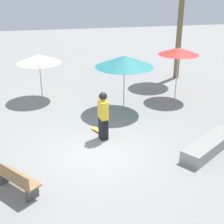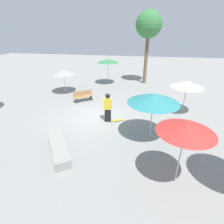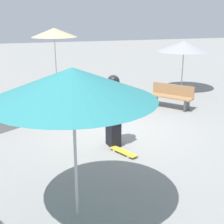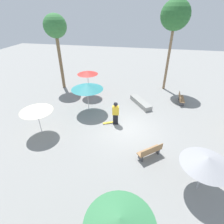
% 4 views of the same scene
% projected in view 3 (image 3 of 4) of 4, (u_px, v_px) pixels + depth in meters
% --- Properties ---
extents(ground_plane, '(60.00, 60.00, 0.00)m').
position_uv_depth(ground_plane, '(118.00, 131.00, 9.21)').
color(ground_plane, gray).
extents(skater_main, '(0.34, 0.53, 1.87)m').
position_uv_depth(skater_main, '(113.00, 109.00, 7.90)').
color(skater_main, black).
rests_on(skater_main, ground_plane).
extents(skateboard, '(0.54, 0.81, 0.07)m').
position_uv_depth(skateboard, '(123.00, 152.00, 7.69)').
color(skateboard, gold).
rests_on(skateboard, ground_plane).
extents(bench_far, '(1.36, 1.51, 0.85)m').
position_uv_depth(bench_far, '(171.00, 96.00, 11.35)').
color(bench_far, '#47474C').
rests_on(bench_far, ground_plane).
extents(shade_umbrella_tan, '(2.30, 2.30, 2.62)m').
position_uv_depth(shade_umbrella_tan, '(54.00, 33.00, 15.56)').
color(shade_umbrella_tan, '#B7B7BC').
rests_on(shade_umbrella_tan, ground_plane).
extents(shade_umbrella_teal, '(2.62, 2.62, 2.56)m').
position_uv_depth(shade_umbrella_teal, '(73.00, 84.00, 4.70)').
color(shade_umbrella_teal, '#B7B7BC').
rests_on(shade_umbrella_teal, ground_plane).
extents(shade_umbrella_grey, '(2.31, 2.31, 2.17)m').
position_uv_depth(shade_umbrella_grey, '(184.00, 46.00, 13.52)').
color(shade_umbrella_grey, '#B7B7BC').
rests_on(shade_umbrella_grey, ground_plane).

